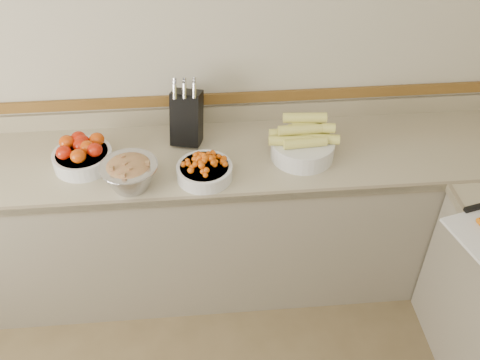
{
  "coord_description": "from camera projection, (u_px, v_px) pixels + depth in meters",
  "views": [
    {
      "loc": [
        0.19,
        -0.52,
        2.55
      ],
      "look_at": [
        0.35,
        1.35,
        1.0
      ],
      "focal_mm": 40.0,
      "sensor_mm": 36.0,
      "label": 1
    }
  ],
  "objects": [
    {
      "name": "back_wall",
      "position": [
        160.0,
        57.0,
        2.72
      ],
      "size": [
        4.0,
        0.0,
        4.0
      ],
      "primitive_type": "plane",
      "rotation": [
        1.57,
        0.0,
        0.0
      ],
      "color": "#BDB59C",
      "rests_on": "ground_plane"
    },
    {
      "name": "counter_back",
      "position": [
        173.0,
        221.0,
        3.01
      ],
      "size": [
        4.0,
        0.65,
        1.08
      ],
      "color": "tan",
      "rests_on": "ground_plane"
    },
    {
      "name": "knife_block",
      "position": [
        187.0,
        116.0,
        2.75
      ],
      "size": [
        0.19,
        0.21,
        0.37
      ],
      "color": "black",
      "rests_on": "counter_back"
    },
    {
      "name": "tomato_bowl",
      "position": [
        82.0,
        154.0,
        2.64
      ],
      "size": [
        0.29,
        0.29,
        0.14
      ],
      "color": "silver",
      "rests_on": "counter_back"
    },
    {
      "name": "cherry_tomato_bowl",
      "position": [
        204.0,
        169.0,
        2.57
      ],
      "size": [
        0.27,
        0.27,
        0.15
      ],
      "color": "silver",
      "rests_on": "counter_back"
    },
    {
      "name": "corn_bowl",
      "position": [
        303.0,
        144.0,
        2.69
      ],
      "size": [
        0.36,
        0.32,
        0.24
      ],
      "color": "silver",
      "rests_on": "counter_back"
    },
    {
      "name": "rhubarb_bowl",
      "position": [
        130.0,
        173.0,
        2.5
      ],
      "size": [
        0.28,
        0.28,
        0.16
      ],
      "color": "#B2B2BA",
      "rests_on": "counter_back"
    }
  ]
}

